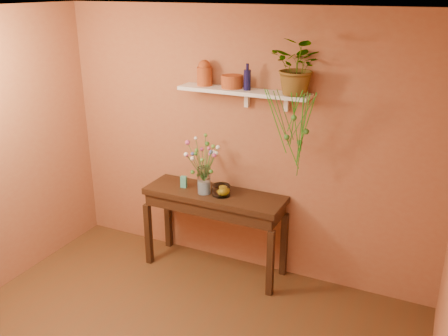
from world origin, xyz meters
TOP-DOWN VIEW (x-y plane):
  - room at (0.00, 0.00)m, footprint 4.04×4.04m
  - sideboard at (-0.20, 1.75)m, footprint 1.46×0.47m
  - wall_shelf at (0.06, 1.87)m, footprint 1.30×0.24m
  - terracotta_jug at (-0.37, 1.90)m, footprint 0.19×0.19m
  - terracotta_pot at (-0.08, 1.90)m, footprint 0.27×0.27m
  - blue_bottle at (0.09, 1.87)m, footprint 0.08×0.08m
  - spider_plant at (0.58, 1.86)m, footprint 0.54×0.50m
  - plant_fronds at (0.63, 1.70)m, footprint 0.47×0.30m
  - glass_vase at (-0.29, 1.69)m, footprint 0.13×0.13m
  - bouquet at (-0.29, 1.68)m, footprint 0.40×0.37m
  - glass_bowl at (-0.11, 1.72)m, footprint 0.18×0.18m
  - lemon at (-0.09, 1.72)m, footprint 0.09×0.09m
  - carton at (-0.55, 1.73)m, footprint 0.07×0.05m

SIDE VIEW (x-z plane):
  - sideboard at x=-0.20m, z-range 0.31..1.20m
  - lemon at x=-0.09m, z-range 0.89..0.98m
  - glass_bowl at x=-0.11m, z-range 0.88..0.99m
  - carton at x=-0.55m, z-range 0.88..1.01m
  - glass_vase at x=-0.29m, z-range 0.86..1.14m
  - bouquet at x=-0.29m, z-range 1.05..1.50m
  - room at x=0.00m, z-range 0.00..2.70m
  - plant_fronds at x=0.63m, z-range 1.26..2.08m
  - wall_shelf at x=0.06m, z-range 1.82..2.01m
  - terracotta_pot at x=-0.08m, z-range 1.94..2.06m
  - blue_bottle at x=0.09m, z-range 1.91..2.16m
  - terracotta_jug at x=-0.37m, z-range 1.93..2.18m
  - spider_plant at x=0.58m, z-range 1.94..2.44m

